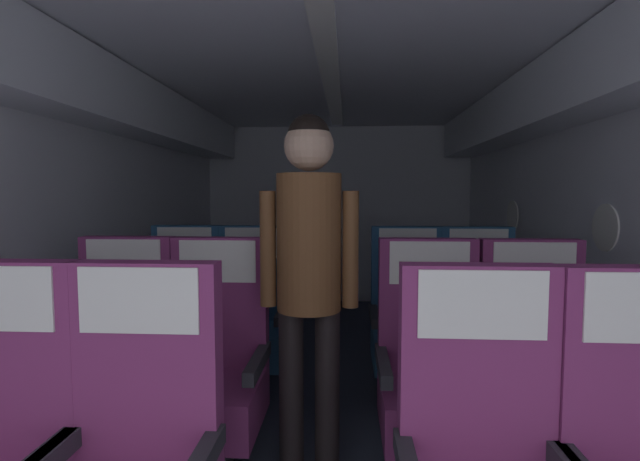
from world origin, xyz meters
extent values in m
cube|color=#2D3342|center=(0.00, 2.88, -0.01)|extent=(3.32, 6.16, 0.02)
cube|color=silver|center=(-1.56, 2.88, 1.04)|extent=(0.08, 5.76, 2.08)
cube|color=silver|center=(1.56, 2.88, 1.04)|extent=(0.08, 5.76, 2.08)
cube|color=silver|center=(0.00, 2.88, 2.08)|extent=(3.20, 5.76, 0.06)
cube|color=silver|center=(0.00, 5.78, 1.04)|extent=(3.20, 0.06, 2.08)
cube|color=silver|center=(-1.36, 2.88, 1.86)|extent=(0.33, 5.53, 0.36)
cube|color=silver|center=(1.36, 2.88, 1.86)|extent=(0.33, 5.53, 0.36)
cube|color=white|center=(0.00, 2.88, 2.04)|extent=(0.12, 5.18, 0.02)
cylinder|color=white|center=(1.51, 2.88, 1.08)|extent=(0.01, 0.26, 0.26)
cylinder|color=white|center=(1.51, 4.32, 1.08)|extent=(0.01, 0.26, 0.26)
cube|color=#7A2D60|center=(-0.95, 1.64, 0.74)|extent=(0.46, 0.09, 0.63)
cube|color=#7A2D60|center=(-0.50, 1.64, 0.74)|extent=(0.46, 0.09, 0.63)
cube|color=silver|center=(-0.50, 1.60, 0.94)|extent=(0.37, 0.01, 0.20)
cube|color=#7A2D60|center=(0.97, 1.64, 0.74)|extent=(0.46, 0.09, 0.63)
cube|color=#7A2D60|center=(0.51, 1.65, 0.74)|extent=(0.46, 0.09, 0.63)
cube|color=silver|center=(0.51, 1.60, 0.94)|extent=(0.37, 0.01, 0.20)
cube|color=#38383D|center=(-0.96, 2.29, 0.11)|extent=(0.16, 0.18, 0.21)
cube|color=#7A2D60|center=(-0.96, 2.29, 0.32)|extent=(0.46, 0.50, 0.21)
cube|color=#7A2D60|center=(-0.96, 2.49, 0.74)|extent=(0.46, 0.09, 0.63)
cube|color=#28282D|center=(-0.75, 2.29, 0.51)|extent=(0.05, 0.42, 0.06)
cube|color=#28282D|center=(-1.18, 2.29, 0.51)|extent=(0.05, 0.42, 0.06)
cube|color=silver|center=(-0.96, 2.44, 0.94)|extent=(0.37, 0.01, 0.20)
cube|color=#38383D|center=(-0.50, 2.27, 0.11)|extent=(0.16, 0.18, 0.21)
cube|color=#7A2D60|center=(-0.50, 2.27, 0.32)|extent=(0.46, 0.50, 0.21)
cube|color=#7A2D60|center=(-0.50, 2.47, 0.74)|extent=(0.46, 0.09, 0.63)
cube|color=#28282D|center=(-0.28, 2.27, 0.51)|extent=(0.05, 0.42, 0.06)
cube|color=#28282D|center=(-0.72, 2.27, 0.51)|extent=(0.05, 0.42, 0.06)
cube|color=silver|center=(-0.50, 2.42, 0.94)|extent=(0.37, 0.01, 0.20)
cube|color=#38383D|center=(0.97, 2.27, 0.11)|extent=(0.16, 0.18, 0.21)
cube|color=#7A2D60|center=(0.97, 2.27, 0.32)|extent=(0.46, 0.50, 0.21)
cube|color=#7A2D60|center=(0.97, 2.47, 0.74)|extent=(0.46, 0.09, 0.63)
cube|color=#28282D|center=(1.19, 2.27, 0.51)|extent=(0.05, 0.42, 0.06)
cube|color=#28282D|center=(0.75, 2.27, 0.51)|extent=(0.05, 0.42, 0.06)
cube|color=silver|center=(0.97, 2.42, 0.94)|extent=(0.37, 0.01, 0.20)
cube|color=#38383D|center=(0.50, 2.27, 0.11)|extent=(0.16, 0.18, 0.21)
cube|color=#7A2D60|center=(0.50, 2.27, 0.32)|extent=(0.46, 0.50, 0.21)
cube|color=#7A2D60|center=(0.50, 2.48, 0.74)|extent=(0.46, 0.09, 0.63)
cube|color=#28282D|center=(0.72, 2.27, 0.51)|extent=(0.05, 0.42, 0.06)
cube|color=#28282D|center=(0.28, 2.27, 0.51)|extent=(0.05, 0.42, 0.06)
cube|color=silver|center=(0.50, 2.43, 0.94)|extent=(0.37, 0.01, 0.20)
cube|color=#38383D|center=(-0.97, 3.14, 0.11)|extent=(0.16, 0.18, 0.21)
cube|color=navy|center=(-0.97, 3.14, 0.32)|extent=(0.46, 0.50, 0.21)
cube|color=navy|center=(-0.97, 3.34, 0.74)|extent=(0.46, 0.09, 0.63)
cube|color=#28282D|center=(-0.75, 3.14, 0.51)|extent=(0.05, 0.42, 0.06)
cube|color=#28282D|center=(-1.19, 3.14, 0.51)|extent=(0.05, 0.42, 0.06)
cube|color=silver|center=(-0.97, 3.30, 0.94)|extent=(0.37, 0.01, 0.20)
cube|color=#38383D|center=(-0.51, 3.13, 0.11)|extent=(0.16, 0.18, 0.21)
cube|color=navy|center=(-0.51, 3.13, 0.32)|extent=(0.46, 0.50, 0.21)
cube|color=navy|center=(-0.51, 3.34, 0.74)|extent=(0.46, 0.09, 0.63)
cube|color=#28282D|center=(-0.29, 3.13, 0.51)|extent=(0.05, 0.42, 0.06)
cube|color=#28282D|center=(-0.73, 3.13, 0.51)|extent=(0.05, 0.42, 0.06)
cube|color=silver|center=(-0.51, 3.29, 0.94)|extent=(0.37, 0.01, 0.20)
cube|color=#38383D|center=(0.95, 3.12, 0.11)|extent=(0.16, 0.18, 0.21)
cube|color=navy|center=(0.95, 3.12, 0.32)|extent=(0.46, 0.50, 0.21)
cube|color=navy|center=(0.95, 3.32, 0.74)|extent=(0.46, 0.09, 0.63)
cube|color=#28282D|center=(1.17, 3.12, 0.51)|extent=(0.05, 0.42, 0.06)
cube|color=#28282D|center=(0.73, 3.12, 0.51)|extent=(0.05, 0.42, 0.06)
cube|color=silver|center=(0.95, 3.27, 0.94)|extent=(0.37, 0.01, 0.20)
cube|color=#38383D|center=(0.50, 3.13, 0.11)|extent=(0.16, 0.18, 0.21)
cube|color=navy|center=(0.50, 3.13, 0.32)|extent=(0.46, 0.50, 0.21)
cube|color=navy|center=(0.50, 3.33, 0.74)|extent=(0.46, 0.09, 0.63)
cube|color=#28282D|center=(0.72, 3.13, 0.51)|extent=(0.05, 0.42, 0.06)
cube|color=#28282D|center=(0.28, 3.13, 0.51)|extent=(0.05, 0.42, 0.06)
cube|color=silver|center=(0.50, 3.28, 0.94)|extent=(0.37, 0.01, 0.20)
cylinder|color=black|center=(-0.13, 2.27, 0.38)|extent=(0.11, 0.11, 0.76)
cylinder|color=black|center=(0.03, 2.27, 0.38)|extent=(0.11, 0.11, 0.76)
cylinder|color=brown|center=(-0.05, 2.27, 1.05)|extent=(0.28, 0.28, 0.59)
cylinder|color=brown|center=(-0.23, 2.27, 1.02)|extent=(0.07, 0.07, 0.50)
cylinder|color=brown|center=(0.13, 2.27, 1.02)|extent=(0.07, 0.07, 0.50)
sphere|color=tan|center=(-0.05, 2.27, 1.47)|extent=(0.21, 0.21, 0.21)
sphere|color=black|center=(-0.05, 2.27, 1.51)|extent=(0.18, 0.18, 0.18)
camera|label=1|loc=(0.12, 0.26, 1.26)|focal=26.30mm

